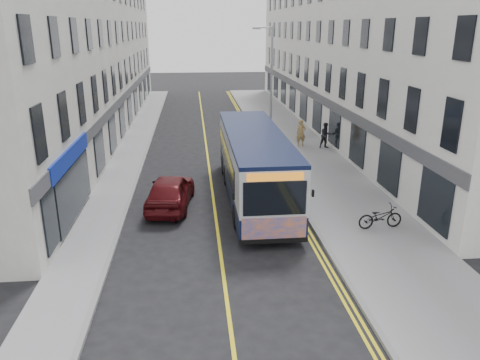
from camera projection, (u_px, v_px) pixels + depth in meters
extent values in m
plane|color=black|center=(219.00, 245.00, 17.93)|extent=(140.00, 140.00, 0.00)
cube|color=gray|center=(306.00, 157.00, 29.85)|extent=(4.50, 64.00, 0.12)
cube|color=gray|center=(127.00, 161.00, 28.77)|extent=(2.00, 64.00, 0.12)
cube|color=slate|center=(271.00, 157.00, 29.63)|extent=(0.18, 64.00, 0.13)
cube|color=slate|center=(143.00, 161.00, 28.86)|extent=(0.18, 64.00, 0.13)
cube|color=yellow|center=(208.00, 160.00, 29.27)|extent=(0.12, 64.00, 0.01)
cube|color=yellow|center=(264.00, 159.00, 29.61)|extent=(0.10, 64.00, 0.01)
cube|color=yellow|center=(267.00, 158.00, 29.63)|extent=(0.10, 64.00, 0.01)
cube|color=white|center=(348.00, 46.00, 36.83)|extent=(6.00, 46.00, 13.00)
cube|color=silver|center=(81.00, 47.00, 34.86)|extent=(6.00, 46.00, 13.00)
cylinder|color=#919499|center=(271.00, 91.00, 30.31)|extent=(0.14, 0.14, 8.00)
cylinder|color=#919499|center=(265.00, 27.00, 29.03)|extent=(1.00, 0.08, 0.08)
cube|color=#919499|center=(257.00, 28.00, 29.00)|extent=(0.50, 0.18, 0.12)
cube|color=black|center=(254.00, 182.00, 22.54)|extent=(2.56, 11.28, 0.92)
cube|color=silver|center=(254.00, 155.00, 22.11)|extent=(2.56, 11.28, 1.85)
cube|color=black|center=(255.00, 134.00, 21.79)|extent=(2.58, 11.28, 0.16)
cube|color=black|center=(226.00, 156.00, 22.63)|extent=(0.04, 8.82, 1.18)
cube|color=black|center=(279.00, 155.00, 22.88)|extent=(0.04, 8.82, 1.18)
cube|color=black|center=(275.00, 199.00, 16.79)|extent=(2.31, 0.04, 1.28)
cube|color=orange|center=(274.00, 230.00, 17.18)|extent=(2.41, 0.04, 0.97)
cube|color=orange|center=(275.00, 177.00, 16.53)|extent=(2.05, 0.04, 0.29)
cylinder|color=black|center=(237.00, 216.00, 19.33)|extent=(0.29, 1.03, 1.03)
cylinder|color=black|center=(292.00, 214.00, 19.55)|extent=(0.29, 1.03, 1.03)
cylinder|color=black|center=(227.00, 175.00, 24.66)|extent=(0.29, 1.03, 1.03)
cylinder|color=black|center=(270.00, 174.00, 24.88)|extent=(0.29, 1.03, 1.03)
cylinder|color=black|center=(224.00, 165.00, 26.40)|extent=(0.29, 1.03, 1.03)
cylinder|color=black|center=(265.00, 164.00, 26.63)|extent=(0.29, 1.03, 1.03)
imported|color=black|center=(380.00, 217.00, 19.03)|extent=(1.91, 0.79, 0.98)
imported|color=olive|center=(301.00, 133.00, 31.94)|extent=(0.67, 0.45, 1.81)
imported|color=black|center=(326.00, 135.00, 31.42)|extent=(0.92, 0.77, 1.73)
imported|color=white|center=(246.00, 125.00, 36.24)|extent=(1.66, 4.02, 1.29)
imported|color=#500D11|center=(170.00, 191.00, 21.50)|extent=(2.40, 4.78, 1.56)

